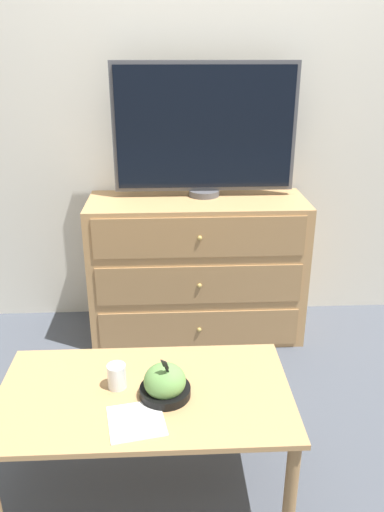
# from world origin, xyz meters

# --- Properties ---
(ground_plane) EXTENTS (12.00, 12.00, 0.00)m
(ground_plane) POSITION_xyz_m (0.00, 0.00, 0.00)
(ground_plane) COLOR #474C56
(wall_back) EXTENTS (12.00, 0.05, 2.60)m
(wall_back) POSITION_xyz_m (0.00, 0.03, 1.30)
(wall_back) COLOR silver
(wall_back) RESTS_ON ground_plane
(dresser) EXTENTS (1.16, 0.45, 0.79)m
(dresser) POSITION_xyz_m (-0.12, -0.25, 0.39)
(dresser) COLOR tan
(dresser) RESTS_ON ground_plane
(tv) EXTENTS (0.95, 0.16, 0.69)m
(tv) POSITION_xyz_m (-0.08, -0.16, 1.14)
(tv) COLOR #515156
(tv) RESTS_ON dresser
(coffee_table) EXTENTS (1.03, 0.56, 0.41)m
(coffee_table) POSITION_xyz_m (-0.37, -1.34, 0.36)
(coffee_table) COLOR tan
(coffee_table) RESTS_ON ground_plane
(takeout_bowl) EXTENTS (0.18, 0.18, 0.17)m
(takeout_bowl) POSITION_xyz_m (-0.30, -1.36, 0.46)
(takeout_bowl) COLOR black
(takeout_bowl) RESTS_ON coffee_table
(drink_cup) EXTENTS (0.07, 0.07, 0.09)m
(drink_cup) POSITION_xyz_m (-0.47, -1.31, 0.45)
(drink_cup) COLOR beige
(drink_cup) RESTS_ON coffee_table
(napkin) EXTENTS (0.21, 0.21, 0.00)m
(napkin) POSITION_xyz_m (-0.39, -1.49, 0.41)
(napkin) COLOR white
(napkin) RESTS_ON coffee_table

